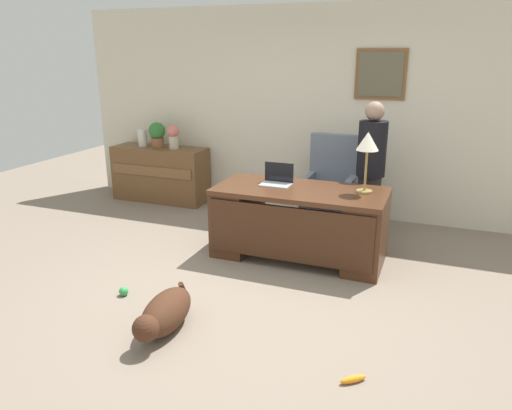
% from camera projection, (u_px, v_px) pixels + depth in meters
% --- Properties ---
extents(ground_plane, '(12.00, 12.00, 0.00)m').
position_uv_depth(ground_plane, '(247.00, 292.00, 4.42)').
color(ground_plane, gray).
extents(back_wall, '(7.00, 0.16, 2.70)m').
position_uv_depth(back_wall, '(321.00, 112.00, 6.32)').
color(back_wall, beige).
rests_on(back_wall, ground_plane).
extents(desk, '(1.77, 0.84, 0.75)m').
position_uv_depth(desk, '(299.00, 221.00, 5.07)').
color(desk, '#4C2B19').
rests_on(desk, ground_plane).
extents(credenza, '(1.40, 0.50, 0.79)m').
position_uv_depth(credenza, '(161.00, 174.00, 7.10)').
color(credenza, brown).
rests_on(credenza, ground_plane).
extents(armchair, '(0.60, 0.59, 1.15)m').
position_uv_depth(armchair, '(331.00, 188.00, 5.93)').
color(armchair, slate).
rests_on(armchair, ground_plane).
extents(person_standing, '(0.32, 0.32, 1.60)m').
position_uv_depth(person_standing, '(370.00, 171.00, 5.46)').
color(person_standing, '#262323').
rests_on(person_standing, ground_plane).
extents(dog_lying, '(0.34, 0.81, 0.30)m').
position_uv_depth(dog_lying, '(164.00, 313.00, 3.76)').
color(dog_lying, '#472819').
rests_on(dog_lying, ground_plane).
extents(laptop, '(0.32, 0.22, 0.22)m').
position_uv_depth(laptop, '(277.00, 179.00, 5.14)').
color(laptop, '#B2B5BA').
rests_on(laptop, desk).
extents(desk_lamp, '(0.22, 0.22, 0.61)m').
position_uv_depth(desk_lamp, '(368.00, 145.00, 4.71)').
color(desk_lamp, '#9E8447').
rests_on(desk_lamp, desk).
extents(vase_with_flowers, '(0.17, 0.17, 0.34)m').
position_uv_depth(vase_with_flowers, '(173.00, 136.00, 6.84)').
color(vase_with_flowers, beige).
rests_on(vase_with_flowers, credenza).
extents(vase_empty, '(0.13, 0.13, 0.25)m').
position_uv_depth(vase_empty, '(143.00, 138.00, 7.03)').
color(vase_empty, silver).
rests_on(vase_empty, credenza).
extents(potted_plant, '(0.24, 0.24, 0.36)m').
position_uv_depth(potted_plant, '(157.00, 134.00, 6.92)').
color(potted_plant, brown).
rests_on(potted_plant, credenza).
extents(dog_toy_ball, '(0.08, 0.08, 0.08)m').
position_uv_depth(dog_toy_ball, '(124.00, 291.00, 4.35)').
color(dog_toy_ball, green).
rests_on(dog_toy_ball, ground_plane).
extents(dog_toy_bone, '(0.18, 0.16, 0.05)m').
position_uv_depth(dog_toy_bone, '(353.00, 379.00, 3.21)').
color(dog_toy_bone, orange).
rests_on(dog_toy_bone, ground_plane).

